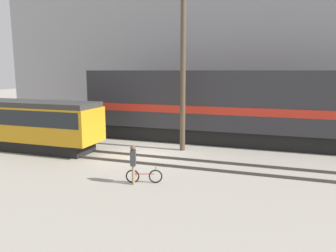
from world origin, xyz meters
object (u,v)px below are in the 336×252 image
object	(u,v)px
freight_locomotive	(236,106)
streetcar	(28,122)
bicycle	(144,176)
utility_pole_left	(183,73)
person	(133,160)

from	to	relation	value
freight_locomotive	streetcar	bearing A→B (deg)	-153.71
bicycle	streetcar	bearing A→B (deg)	160.01
freight_locomotive	streetcar	world-z (taller)	freight_locomotive
utility_pole_left	person	bearing A→B (deg)	-92.38
streetcar	person	world-z (taller)	streetcar
freight_locomotive	person	world-z (taller)	freight_locomotive
freight_locomotive	bicycle	world-z (taller)	freight_locomotive
streetcar	utility_pole_left	xyz separation A→B (m)	(9.02, 2.92, 2.96)
person	streetcar	bearing A→B (deg)	157.65
freight_locomotive	person	bearing A→B (deg)	-108.04
bicycle	person	world-z (taller)	person
bicycle	utility_pole_left	distance (m)	7.62
freight_locomotive	person	distance (m)	10.03
freight_locomotive	utility_pole_left	size ratio (longest dim) A/B	2.18
person	freight_locomotive	bearing A→B (deg)	71.96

